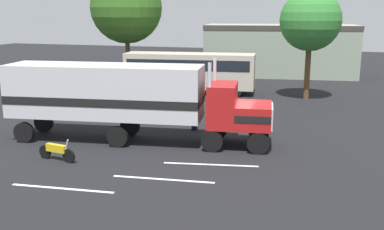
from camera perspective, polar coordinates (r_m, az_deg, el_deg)
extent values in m
plane|color=black|center=(24.14, 4.62, -3.67)|extent=(120.00, 120.00, 0.00)
cube|color=silver|center=(20.92, 2.38, -6.31)|extent=(4.36, 0.90, 0.01)
cube|color=silver|center=(19.20, -3.68, -8.15)|extent=(4.39, 0.62, 0.01)
cube|color=silver|center=(18.96, -16.14, -8.95)|extent=(4.40, 0.55, 0.01)
cube|color=#B21919|center=(23.28, 7.80, -0.05)|extent=(2.10, 2.71, 1.20)
cube|color=#B21919|center=(23.26, 3.90, 1.29)|extent=(1.71, 2.66, 2.20)
cube|color=silver|center=(23.28, 10.11, -0.14)|extent=(0.35, 2.09, 1.08)
cube|color=black|center=(23.27, 7.80, 0.09)|extent=(2.11, 2.75, 0.36)
cylinder|color=silver|center=(24.28, 2.87, 3.25)|extent=(0.18, 0.18, 3.40)
cylinder|color=silver|center=(22.13, 2.23, 2.28)|extent=(0.18, 0.18, 3.40)
cube|color=silver|center=(24.56, -11.01, 3.02)|extent=(10.75, 3.91, 2.80)
cube|color=black|center=(24.64, -10.97, 2.06)|extent=(10.75, 3.95, 0.44)
cylinder|color=silver|center=(24.77, 5.11, -0.96)|extent=(1.37, 0.80, 0.64)
cylinder|color=black|center=(24.62, 8.49, -2.10)|extent=(1.13, 0.44, 1.10)
cylinder|color=black|center=(22.51, 8.39, -3.56)|extent=(1.13, 0.44, 1.10)
cylinder|color=black|center=(24.75, 3.16, -1.90)|extent=(1.13, 0.44, 1.10)
cylinder|color=black|center=(22.64, 2.55, -3.33)|extent=(1.13, 0.44, 1.10)
cylinder|color=black|center=(25.73, -7.87, -1.42)|extent=(1.13, 0.44, 1.10)
cylinder|color=black|center=(23.71, -9.42, -2.74)|extent=(1.13, 0.44, 1.10)
cylinder|color=black|center=(27.71, -18.31, -0.92)|extent=(1.13, 0.44, 1.10)
cylinder|color=black|center=(25.85, -20.53, -2.08)|extent=(1.13, 0.44, 1.10)
cylinder|color=black|center=(26.66, 0.43, -1.08)|extent=(0.18, 0.18, 0.82)
cylinder|color=black|center=(26.63, 0.12, -1.10)|extent=(0.18, 0.18, 0.82)
cylinder|color=gray|center=(26.48, 0.28, 0.38)|extent=(0.34, 0.34, 0.58)
sphere|color=tan|center=(26.40, 0.28, 1.24)|extent=(0.23, 0.23, 0.23)
cube|color=black|center=(26.67, 0.18, 0.53)|extent=(0.30, 0.27, 0.36)
cube|color=#BFB29E|center=(38.50, -0.31, 5.68)|extent=(11.22, 3.76, 2.90)
cube|color=black|center=(38.43, -0.31, 6.54)|extent=(10.56, 3.73, 0.90)
cylinder|color=black|center=(39.30, 5.90, 3.63)|extent=(1.03, 0.39, 1.00)
cylinder|color=black|center=(37.09, 5.63, 3.06)|extent=(1.03, 0.39, 1.00)
cylinder|color=black|center=(40.62, -5.16, 3.95)|extent=(1.03, 0.39, 1.00)
cylinder|color=black|center=(38.49, -6.04, 3.42)|extent=(1.03, 0.39, 1.00)
cube|color=#B7B7BC|center=(37.80, -15.04, 3.12)|extent=(4.54, 2.18, 0.70)
cube|color=#1E232D|center=(37.58, -14.85, 4.04)|extent=(2.24, 1.83, 0.55)
cylinder|color=black|center=(38.17, -17.52, 2.52)|extent=(0.66, 0.28, 0.64)
cylinder|color=black|center=(39.37, -16.10, 2.92)|extent=(0.66, 0.28, 0.64)
cylinder|color=black|center=(36.37, -13.83, 2.25)|extent=(0.66, 0.28, 0.64)
cylinder|color=black|center=(37.62, -12.47, 2.68)|extent=(0.66, 0.28, 0.64)
cylinder|color=black|center=(21.85, -15.38, -5.03)|extent=(0.67, 0.20, 0.66)
cylinder|color=black|center=(22.80, -18.14, -4.46)|extent=(0.67, 0.20, 0.66)
cube|color=gold|center=(22.23, -16.84, -4.05)|extent=(1.12, 0.41, 0.36)
cylinder|color=silver|center=(21.78, -15.65, -3.86)|extent=(0.29, 0.11, 0.69)
cylinder|color=brown|center=(36.93, 14.44, 5.44)|extent=(0.44, 0.44, 4.54)
sphere|color=#337D32|center=(36.64, 14.80, 11.54)|extent=(4.74, 4.74, 4.74)
cylinder|color=brown|center=(45.41, -8.13, 7.26)|extent=(0.44, 0.44, 4.80)
sphere|color=#34641F|center=(45.18, -8.34, 13.37)|extent=(6.95, 6.95, 6.95)
cube|color=gray|center=(50.04, 11.05, 8.07)|extent=(16.49, 7.97, 5.45)
cube|color=#3F3833|center=(49.89, 11.17, 10.90)|extent=(16.60, 8.08, 0.50)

